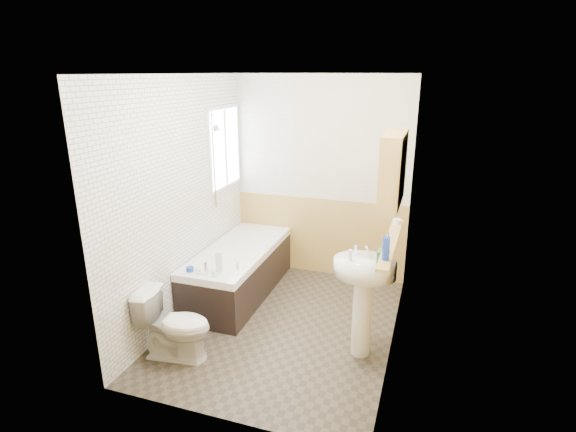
# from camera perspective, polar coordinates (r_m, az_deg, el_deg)

# --- Properties ---
(floor) EXTENTS (2.80, 2.80, 0.00)m
(floor) POSITION_cam_1_polar(r_m,az_deg,el_deg) (4.81, -0.58, -13.68)
(floor) COLOR #312B23
(floor) RESTS_ON ground
(ceiling) EXTENTS (2.80, 2.80, 0.00)m
(ceiling) POSITION_cam_1_polar(r_m,az_deg,el_deg) (4.10, -0.70, 17.62)
(ceiling) COLOR white
(ceiling) RESTS_ON ground
(wall_back) EXTENTS (2.20, 0.02, 2.50)m
(wall_back) POSITION_cam_1_polar(r_m,az_deg,el_deg) (5.60, 4.11, 4.74)
(wall_back) COLOR beige
(wall_back) RESTS_ON ground
(wall_front) EXTENTS (2.20, 0.02, 2.50)m
(wall_front) POSITION_cam_1_polar(r_m,az_deg,el_deg) (3.08, -9.31, -6.70)
(wall_front) COLOR beige
(wall_front) RESTS_ON ground
(wall_left) EXTENTS (0.02, 2.80, 2.50)m
(wall_left) POSITION_cam_1_polar(r_m,az_deg,el_deg) (4.76, -13.38, 1.92)
(wall_left) COLOR beige
(wall_left) RESTS_ON ground
(wall_right) EXTENTS (0.02, 2.80, 2.50)m
(wall_right) POSITION_cam_1_polar(r_m,az_deg,el_deg) (4.08, 14.26, -0.79)
(wall_right) COLOR beige
(wall_right) RESTS_ON ground
(wainscot_right) EXTENTS (0.01, 2.80, 1.00)m
(wainscot_right) POSITION_cam_1_polar(r_m,az_deg,el_deg) (4.38, 13.21, -10.11)
(wainscot_right) COLOR tan
(wainscot_right) RESTS_ON wall_right
(wainscot_front) EXTENTS (2.20, 0.01, 1.00)m
(wainscot_front) POSITION_cam_1_polar(r_m,az_deg,el_deg) (3.47, -8.48, -17.89)
(wainscot_front) COLOR tan
(wainscot_front) RESTS_ON wall_front
(wainscot_back) EXTENTS (2.20, 0.01, 1.00)m
(wainscot_back) POSITION_cam_1_polar(r_m,az_deg,el_deg) (5.79, 3.89, -2.55)
(wainscot_back) COLOR tan
(wainscot_back) RESTS_ON wall_back
(tile_cladding_left) EXTENTS (0.01, 2.80, 2.50)m
(tile_cladding_left) POSITION_cam_1_polar(r_m,az_deg,el_deg) (4.75, -13.15, 1.90)
(tile_cladding_left) COLOR white
(tile_cladding_left) RESTS_ON wall_left
(tile_return_back) EXTENTS (0.75, 0.01, 1.50)m
(tile_return_back) POSITION_cam_1_polar(r_m,az_deg,el_deg) (5.70, -3.02, 10.11)
(tile_return_back) COLOR white
(tile_return_back) RESTS_ON wall_back
(window) EXTENTS (0.03, 0.79, 0.99)m
(window) POSITION_cam_1_polar(r_m,az_deg,el_deg) (5.46, -8.03, 8.56)
(window) COLOR white
(window) RESTS_ON wall_left
(bathtub) EXTENTS (0.70, 1.73, 0.71)m
(bathtub) POSITION_cam_1_polar(r_m,az_deg,el_deg) (5.34, -6.25, -6.81)
(bathtub) COLOR black
(bathtub) RESTS_ON floor
(shower_riser) EXTENTS (0.10, 0.07, 1.10)m
(shower_riser) POSITION_cam_1_polar(r_m,az_deg,el_deg) (5.16, -9.36, 8.02)
(shower_riser) COLOR silver
(shower_riser) RESTS_ON wall_left
(toilet) EXTENTS (0.70, 0.45, 0.65)m
(toilet) POSITION_cam_1_polar(r_m,az_deg,el_deg) (4.31, -14.15, -13.29)
(toilet) COLOR white
(toilet) RESTS_ON floor
(sink) EXTENTS (0.55, 0.45, 1.06)m
(sink) POSITION_cam_1_polar(r_m,az_deg,el_deg) (4.12, 9.58, -9.00)
(sink) COLOR white
(sink) RESTS_ON floor
(pine_shelf) EXTENTS (0.10, 1.27, 0.03)m
(pine_shelf) POSITION_cam_1_polar(r_m,az_deg,el_deg) (4.03, 12.96, -3.26)
(pine_shelf) COLOR tan
(pine_shelf) RESTS_ON wall_right
(medicine_cabinet) EXTENTS (0.17, 0.67, 0.60)m
(medicine_cabinet) POSITION_cam_1_polar(r_m,az_deg,el_deg) (3.81, 13.16, 5.78)
(medicine_cabinet) COLOR tan
(medicine_cabinet) RESTS_ON wall_right
(foam_can) EXTENTS (0.07, 0.07, 0.19)m
(foam_can) POSITION_cam_1_polar(r_m,az_deg,el_deg) (3.58, 12.33, -4.05)
(foam_can) COLOR #19339E
(foam_can) RESTS_ON pine_shelf
(green_bottle) EXTENTS (0.05, 0.05, 0.20)m
(green_bottle) POSITION_cam_1_polar(r_m,az_deg,el_deg) (3.72, 12.60, -3.17)
(green_bottle) COLOR #19339E
(green_bottle) RESTS_ON pine_shelf
(black_jar) EXTENTS (0.08, 0.08, 0.05)m
(black_jar) POSITION_cam_1_polar(r_m,az_deg,el_deg) (4.47, 13.65, -0.66)
(black_jar) COLOR silver
(black_jar) RESTS_ON pine_shelf
(soap_bottle) EXTENTS (0.08, 0.18, 0.08)m
(soap_bottle) POSITION_cam_1_polar(r_m,az_deg,el_deg) (3.93, 11.81, -5.46)
(soap_bottle) COLOR #388447
(soap_bottle) RESTS_ON sink
(clear_bottle) EXTENTS (0.04, 0.04, 0.10)m
(clear_bottle) POSITION_cam_1_polar(r_m,az_deg,el_deg) (3.95, 7.90, -4.96)
(clear_bottle) COLOR silver
(clear_bottle) RESTS_ON sink
(blue_gel) EXTENTS (0.07, 0.06, 0.22)m
(blue_gel) POSITION_cam_1_polar(r_m,az_deg,el_deg) (4.60, -8.79, -5.86)
(blue_gel) COLOR silver
(blue_gel) RESTS_ON bathtub
(cream_jar) EXTENTS (0.10, 0.10, 0.05)m
(cream_jar) POSITION_cam_1_polar(r_m,az_deg,el_deg) (4.72, -12.35, -6.61)
(cream_jar) COLOR #19339E
(cream_jar) RESTS_ON bathtub
(orange_bottle) EXTENTS (0.03, 0.03, 0.08)m
(orange_bottle) POSITION_cam_1_polar(r_m,az_deg,el_deg) (4.68, -6.42, -6.22)
(orange_bottle) COLOR silver
(orange_bottle) RESTS_ON bathtub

